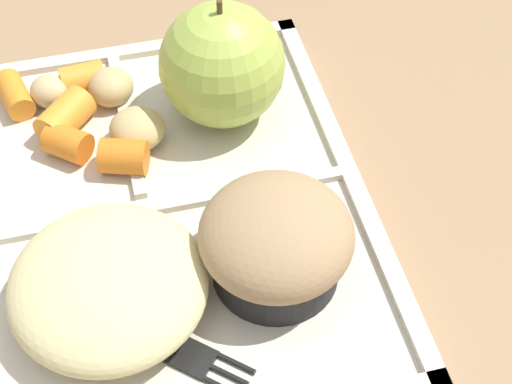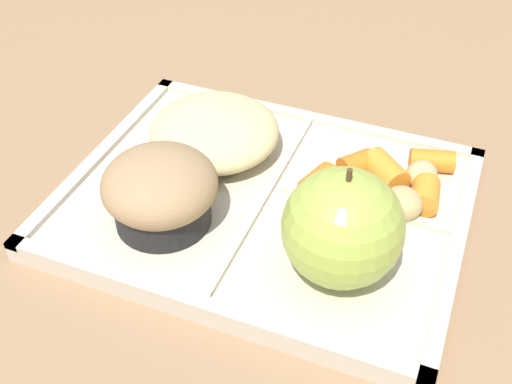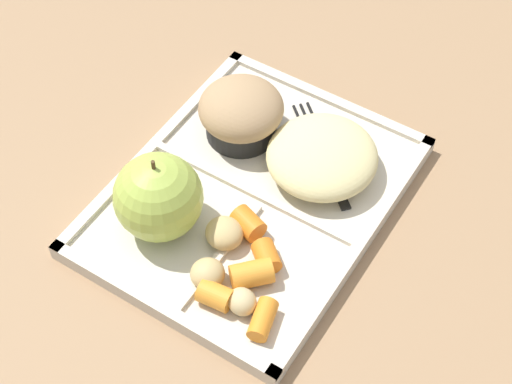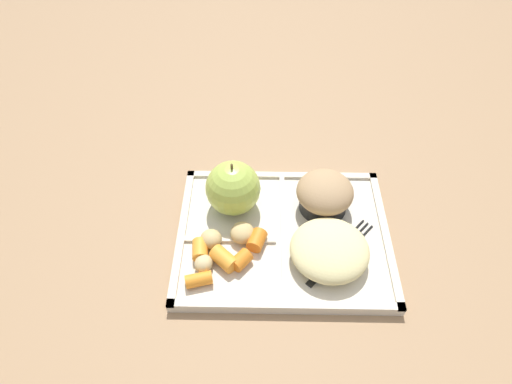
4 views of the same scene
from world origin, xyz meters
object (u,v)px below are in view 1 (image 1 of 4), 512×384
lunch_tray (168,214)px  plastic_fork (144,334)px  green_apple (222,65)px  bran_muffin (276,242)px

lunch_tray → plastic_fork: 0.09m
green_apple → bran_muffin: bearing=0.0°
lunch_tray → plastic_fork: lunch_tray is taller
lunch_tray → plastic_fork: bearing=-18.1°
lunch_tray → green_apple: size_ratio=3.41×
lunch_tray → bran_muffin: size_ratio=3.62×
bran_muffin → plastic_fork: bran_muffin is taller
green_apple → plastic_fork: size_ratio=0.78×
green_apple → bran_muffin: 0.14m
lunch_tray → bran_muffin: bearing=39.9°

